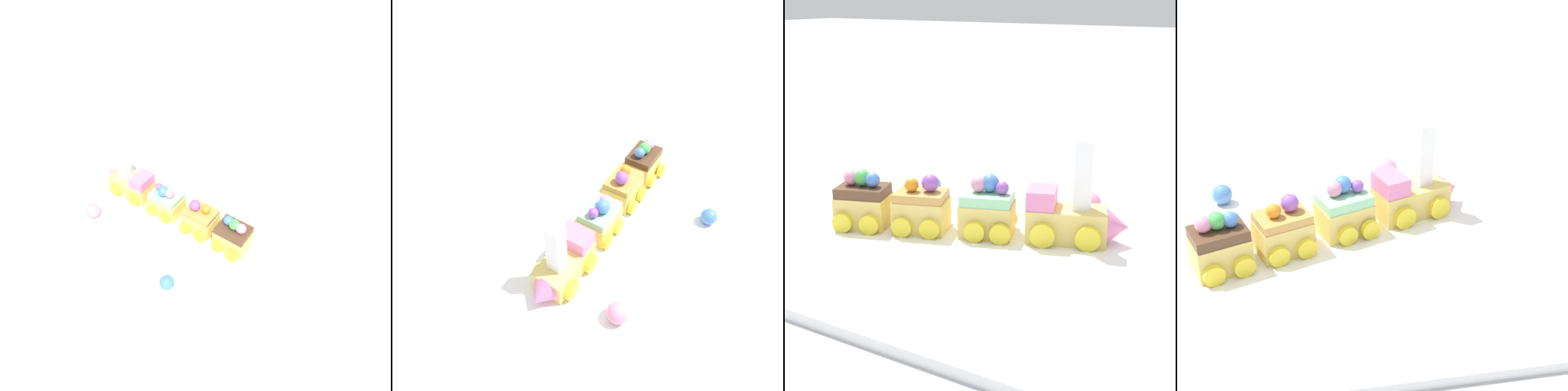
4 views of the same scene
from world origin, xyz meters
The scene contains 8 objects.
ground_plane centered at (0.00, 0.00, 0.00)m, with size 10.00×10.00×0.00m, color #B2B2B7.
display_board centered at (0.00, 0.00, 0.01)m, with size 0.81×0.47×0.01m, color white.
cake_train_locomotive centered at (0.10, 0.06, 0.04)m, with size 0.13×0.09×0.12m.
cake_car_mint centered at (0.00, 0.03, 0.04)m, with size 0.08×0.08×0.07m.
cake_car_caramel centered at (-0.08, 0.00, 0.04)m, with size 0.08×0.08×0.07m.
cake_car_chocolate centered at (-0.15, -0.02, 0.04)m, with size 0.08×0.08×0.07m.
gumball_blue centered at (-0.15, 0.13, 0.03)m, with size 0.03×0.03×0.03m, color #4C84E0.
gumball_pink centered at (0.08, 0.16, 0.03)m, with size 0.03×0.03×0.03m, color pink.
Camera 1 is at (-0.46, 0.29, 0.61)m, focal length 35.00 mm.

